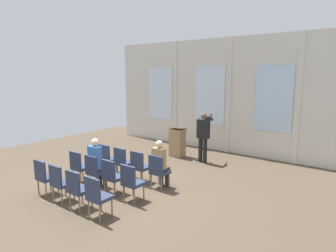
% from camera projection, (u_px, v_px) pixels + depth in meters
% --- Properties ---
extents(ground_plane, '(13.99, 13.99, 0.00)m').
position_uv_depth(ground_plane, '(114.00, 187.00, 8.03)').
color(ground_plane, brown).
extents(rear_partition, '(9.60, 0.14, 4.48)m').
position_uv_depth(rear_partition, '(211.00, 95.00, 11.85)').
color(rear_partition, beige).
rests_on(rear_partition, ground).
extents(speaker, '(0.51, 0.69, 1.77)m').
position_uv_depth(speaker, '(203.00, 134.00, 10.17)').
color(speaker, black).
rests_on(speaker, ground).
extents(mic_stand, '(0.28, 0.28, 1.55)m').
position_uv_depth(mic_stand, '(199.00, 151.00, 10.55)').
color(mic_stand, black).
rests_on(mic_stand, ground).
extents(lectern, '(0.60, 0.48, 1.16)m').
position_uv_depth(lectern, '(177.00, 142.00, 11.04)').
color(lectern, '#93724C').
rests_on(lectern, ground).
extents(chair_r0_c0, '(0.46, 0.44, 0.94)m').
position_uv_depth(chair_r0_c0, '(107.00, 157.00, 9.09)').
color(chair_r0_c0, olive).
rests_on(chair_r0_c0, ground).
extents(chair_r0_c1, '(0.46, 0.44, 0.94)m').
position_uv_depth(chair_r0_c1, '(123.00, 161.00, 8.69)').
color(chair_r0_c1, olive).
rests_on(chair_r0_c1, ground).
extents(chair_r0_c2, '(0.46, 0.44, 0.94)m').
position_uv_depth(chair_r0_c2, '(140.00, 165.00, 8.28)').
color(chair_r0_c2, olive).
rests_on(chair_r0_c2, ground).
extents(chair_r0_c3, '(0.46, 0.44, 0.94)m').
position_uv_depth(chair_r0_c3, '(158.00, 169.00, 7.88)').
color(chair_r0_c3, olive).
rests_on(chair_r0_c3, ground).
extents(audience_r0_c3, '(0.36, 0.39, 1.33)m').
position_uv_depth(audience_r0_c3, '(160.00, 161.00, 7.91)').
color(audience_r0_c3, '#2D2D33').
rests_on(audience_r0_c3, ground).
extents(chair_r1_c0, '(0.46, 0.44, 0.94)m').
position_uv_depth(chair_r1_c0, '(79.00, 165.00, 8.27)').
color(chair_r1_c0, olive).
rests_on(chair_r1_c0, ground).
extents(chair_r1_c1, '(0.46, 0.44, 0.94)m').
position_uv_depth(chair_r1_c1, '(95.00, 170.00, 7.86)').
color(chair_r1_c1, olive).
rests_on(chair_r1_c1, ground).
extents(audience_r1_c1, '(0.36, 0.39, 1.39)m').
position_uv_depth(audience_r1_c1, '(97.00, 161.00, 7.88)').
color(audience_r1_c1, '#2D2D33').
rests_on(audience_r1_c1, ground).
extents(chair_r1_c2, '(0.46, 0.44, 0.94)m').
position_uv_depth(chair_r1_c2, '(112.00, 175.00, 7.46)').
color(chair_r1_c2, olive).
rests_on(chair_r1_c2, ground).
extents(chair_r1_c3, '(0.46, 0.44, 0.94)m').
position_uv_depth(chair_r1_c3, '(131.00, 181.00, 7.05)').
color(chair_r1_c3, olive).
rests_on(chair_r1_c3, ground).
extents(chair_r2_c0, '(0.46, 0.44, 0.94)m').
position_uv_depth(chair_r2_c0, '(45.00, 175.00, 7.44)').
color(chair_r2_c0, olive).
rests_on(chair_r2_c0, ground).
extents(chair_r2_c1, '(0.46, 0.44, 0.94)m').
position_uv_depth(chair_r2_c1, '(60.00, 181.00, 7.04)').
color(chair_r2_c1, olive).
rests_on(chair_r2_c1, ground).
extents(chair_r2_c2, '(0.46, 0.44, 0.94)m').
position_uv_depth(chair_r2_c2, '(77.00, 187.00, 6.63)').
color(chair_r2_c2, olive).
rests_on(chair_r2_c2, ground).
extents(chair_r2_c3, '(0.46, 0.44, 0.94)m').
position_uv_depth(chair_r2_c3, '(97.00, 195.00, 6.23)').
color(chair_r2_c3, olive).
rests_on(chair_r2_c3, ground).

